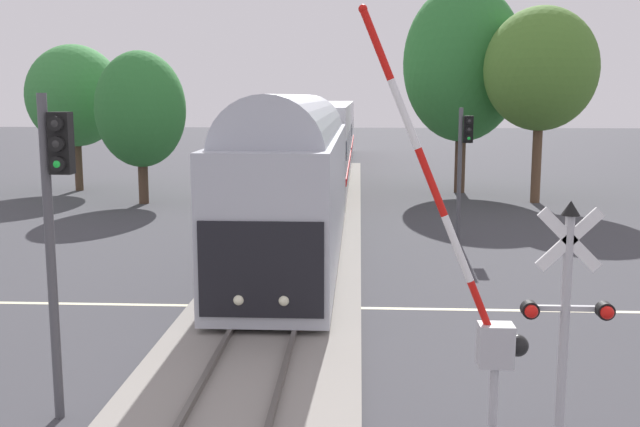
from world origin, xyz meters
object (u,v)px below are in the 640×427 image
object	(u,v)px
traffic_signal_median	(55,205)
crossing_signal_mast	(567,302)
oak_far_right	(541,69)
elm_centre_background	(463,63)
commuter_train	(323,143)
traffic_signal_far_side	(464,152)
crossing_gate_near	(481,304)
oak_behind_train	(141,110)
pine_left_background	(75,96)

from	to	relation	value
traffic_signal_median	crossing_signal_mast	bearing A→B (deg)	-5.71
traffic_signal_median	oak_far_right	xyz separation A→B (m)	(13.99, 26.68, 3.07)
crossing_signal_mast	oak_far_right	xyz separation A→B (m)	(5.93, 27.48, 4.35)
traffic_signal_median	elm_centre_background	bearing A→B (deg)	70.82
commuter_train	crossing_signal_mast	distance (m)	32.59
crossing_signal_mast	traffic_signal_far_side	bearing A→B (deg)	87.37
crossing_gate_near	oak_far_right	bearing A→B (deg)	75.19
commuter_train	oak_behind_train	distance (m)	10.94
traffic_signal_far_side	elm_centre_background	distance (m)	14.95
traffic_signal_median	elm_centre_background	size ratio (longest dim) A/B	0.47
traffic_signal_median	traffic_signal_far_side	bearing A→B (deg)	61.43
commuter_train	crossing_gate_near	bearing A→B (deg)	-82.58
pine_left_background	traffic_signal_far_side	bearing A→B (deg)	-34.95
commuter_train	traffic_signal_median	distance (m)	31.51
traffic_signal_far_side	pine_left_background	world-z (taller)	pine_left_background
commuter_train	traffic_signal_median	world-z (taller)	traffic_signal_median
elm_centre_background	commuter_train	bearing A→B (deg)	174.15
oak_behind_train	oak_far_right	bearing A→B (deg)	4.04
traffic_signal_median	oak_behind_train	bearing A→B (deg)	103.41
oak_behind_train	pine_left_background	bearing A→B (deg)	136.30
traffic_signal_far_side	oak_behind_train	xyz separation A→B (m)	(-14.86, 9.04, 1.40)
oak_behind_train	traffic_signal_far_side	bearing A→B (deg)	-31.30
crossing_signal_mast	elm_centre_background	bearing A→B (deg)	85.31
commuter_train	traffic_signal_far_side	world-z (taller)	commuter_train
crossing_signal_mast	elm_centre_background	size ratio (longest dim) A/B	0.34
crossing_gate_near	oak_behind_train	bearing A→B (deg)	117.06
commuter_train	oak_behind_train	bearing A→B (deg)	-145.42
crossing_gate_near	elm_centre_background	world-z (taller)	elm_centre_background
commuter_train	crossing_signal_mast	world-z (taller)	commuter_train
pine_left_background	oak_far_right	world-z (taller)	oak_far_right
commuter_train	elm_centre_background	bearing A→B (deg)	-5.85
traffic_signal_median	pine_left_background	xyz separation A→B (m)	(-11.29, 30.30, 1.75)
crossing_gate_near	oak_behind_train	distance (m)	28.56
traffic_signal_median	oak_behind_train	xyz separation A→B (m)	(-6.02, 25.27, 1.08)
crossing_signal_mast	traffic_signal_far_side	size ratio (longest dim) A/B	0.78
commuter_train	oak_far_right	world-z (taller)	oak_far_right
pine_left_background	commuter_train	bearing A→B (deg)	4.32
traffic_signal_far_side	oak_behind_train	distance (m)	17.45
traffic_signal_median	pine_left_background	size ratio (longest dim) A/B	0.66
oak_far_right	crossing_signal_mast	bearing A→B (deg)	-102.18
crossing_signal_mast	oak_far_right	world-z (taller)	oak_far_right
traffic_signal_far_side	oak_behind_train	size ratio (longest dim) A/B	0.65
traffic_signal_far_side	oak_far_right	distance (m)	12.13
crossing_gate_near	crossing_signal_mast	distance (m)	1.38
crossing_gate_near	traffic_signal_median	world-z (taller)	crossing_gate_near
commuter_train	traffic_signal_far_side	size ratio (longest dim) A/B	11.72
traffic_signal_far_side	oak_far_right	world-z (taller)	oak_far_right
elm_centre_background	crossing_signal_mast	bearing A→B (deg)	-94.69
traffic_signal_median	traffic_signal_far_side	size ratio (longest dim) A/B	1.10
traffic_signal_median	pine_left_background	distance (m)	32.38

